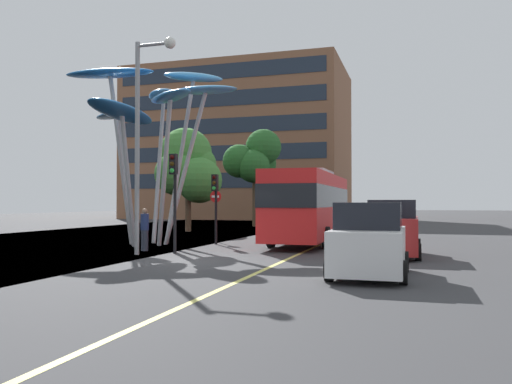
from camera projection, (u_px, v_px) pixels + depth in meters
The scene contains 13 objects.
ground at pixel (181, 261), 17.87m from camera, with size 120.00×240.00×0.10m.
red_bus at pixel (310, 203), 25.48m from camera, with size 2.87×11.22×3.59m.
leaf_sculpture at pixel (151, 105), 24.72m from camera, with size 8.75×8.86×8.57m.
traffic_light_kerb_near at pixel (174, 182), 20.09m from camera, with size 0.28×0.42×3.90m.
traffic_light_kerb_far at pixel (215, 194), 24.50m from camera, with size 0.28×0.42×3.33m.
car_parked_near at pixel (369, 242), 13.89m from camera, with size 2.01×3.82×2.00m.
car_parked_mid at pixel (393, 230), 19.05m from camera, with size 1.99×3.93×2.09m.
street_lamp at pixel (146, 119), 19.68m from camera, with size 1.68×0.44×8.26m.
tree_pavement_near at pixel (188, 166), 36.12m from camera, with size 5.11×4.87×7.32m.
tree_pavement_far at pixel (252, 159), 42.72m from camera, with size 4.66×4.97×8.08m.
pedestrian at pixel (145, 229), 21.26m from camera, with size 0.34×0.34×1.75m.
no_entry_sign at pixel (216, 208), 26.01m from camera, with size 0.60×0.12×2.59m.
backdrop_building at pixel (241, 145), 65.63m from camera, with size 26.23×15.69×18.52m.
Camera 1 is at (7.16, -16.35, 2.01)m, focal length 36.13 mm.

